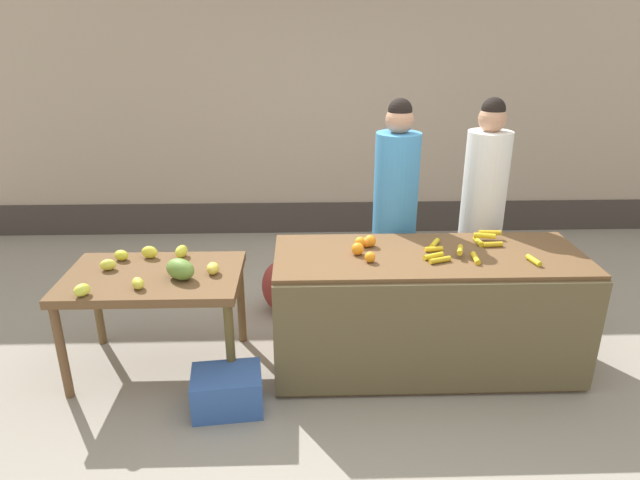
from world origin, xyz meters
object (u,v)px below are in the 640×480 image
vendor_woman_blue_shirt (395,216)px  vendor_woman_white_shirt (482,212)px  produce_sack (283,287)px  produce_crate (227,391)px

vendor_woman_blue_shirt → vendor_woman_white_shirt: bearing=5.3°
vendor_woman_blue_shirt → produce_sack: vendor_woman_blue_shirt is taller
produce_crate → vendor_woman_white_shirt: bearing=31.8°
vendor_woman_blue_shirt → produce_crate: vendor_woman_blue_shirt is taller
produce_crate → produce_sack: bearing=76.1°
vendor_woman_blue_shirt → produce_crate: bearing=-137.2°
vendor_woman_blue_shirt → produce_sack: bearing=170.1°
vendor_woman_blue_shirt → vendor_woman_white_shirt: (0.71, 0.06, -0.00)m
produce_crate → produce_sack: produce_sack is taller
produce_crate → produce_sack: (0.31, 1.28, 0.10)m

